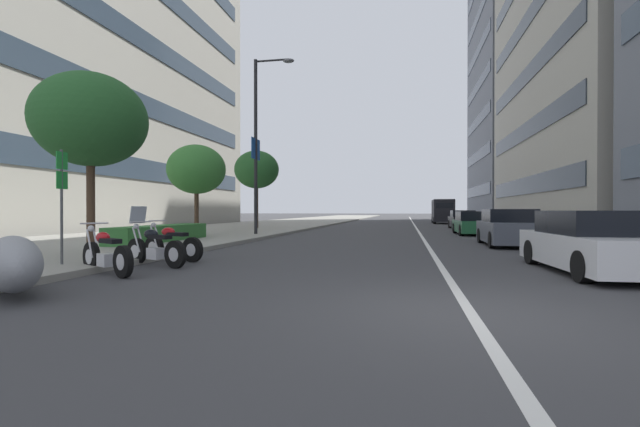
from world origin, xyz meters
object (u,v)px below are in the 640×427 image
car_following_behind (463,220)px  delivery_van_ahead (443,211)px  motorcycle_by_sign_pole (154,248)px  street_tree_far_plaza (257,170)px  street_tree_near_plaza_corner (90,120)px  motorcycle_mid_row (13,264)px  car_lead_in_lane (473,224)px  car_approaching_light (509,229)px  street_tree_by_lamp_post (196,170)px  motorcycle_under_tarp (106,255)px  car_far_down_avenue (594,243)px  parking_sign_by_curb (62,193)px  motorcycle_nearest_camera (172,245)px  street_lamp_with_banners (261,132)px

car_following_behind → delivery_van_ahead: size_ratio=0.69×
motorcycle_by_sign_pole → street_tree_far_plaza: bearing=-57.1°
car_following_behind → street_tree_near_plaza_corner: street_tree_near_plaza_corner is taller
motorcycle_mid_row → car_lead_in_lane: bearing=-76.7°
delivery_van_ahead → motorcycle_mid_row: bearing=167.6°
car_approaching_light → street_tree_by_lamp_post: 14.73m
motorcycle_under_tarp → car_following_behind: bearing=-83.5°
motorcycle_mid_row → car_following_behind: bearing=-70.5°
car_far_down_avenue → street_tree_by_lamp_post: 17.49m
car_approaching_light → car_following_behind: 16.27m
car_following_behind → parking_sign_by_curb: parking_sign_by_curb is taller
motorcycle_nearest_camera → street_tree_far_plaza: (18.19, 4.03, 3.85)m
parking_sign_by_curb → street_tree_near_plaza_corner: 2.88m
motorcycle_nearest_camera → street_tree_far_plaza: bearing=-59.7°
street_tree_far_plaza → street_lamp_with_banners: bearing=-158.9°
car_approaching_light → car_following_behind: (16.27, -0.28, -0.02)m
car_approaching_light → street_tree_far_plaza: 18.44m
motorcycle_by_sign_pole → street_lamp_with_banners: bearing=-62.8°
delivery_van_ahead → street_tree_near_plaza_corner: size_ratio=1.22×
motorcycle_under_tarp → motorcycle_nearest_camera: bearing=-62.1°
motorcycle_mid_row → parking_sign_by_curb: (2.77, 1.61, 1.26)m
car_lead_in_lane → car_following_behind: 8.41m
motorcycle_nearest_camera → street_tree_near_plaza_corner: bearing=29.7°
parking_sign_by_curb → street_tree_by_lamp_post: bearing=12.7°
motorcycle_under_tarp → street_tree_by_lamp_post: 12.83m
car_lead_in_lane → street_tree_near_plaza_corner: size_ratio=0.84×
motorcycle_by_sign_pole → car_following_behind: size_ratio=0.49×
street_tree_far_plaza → motorcycle_by_sign_pole: bearing=-167.7°
car_approaching_light → street_lamp_with_banners: bearing=73.3°
street_lamp_with_banners → street_tree_by_lamp_post: bearing=120.2°
motorcycle_under_tarp → car_far_down_avenue: size_ratio=0.44×
motorcycle_under_tarp → street_tree_far_plaza: size_ratio=0.36×
street_tree_by_lamp_post → delivery_van_ahead: bearing=-26.9°
delivery_van_ahead → street_lamp_with_banners: street_lamp_with_banners is taller
motorcycle_mid_row → motorcycle_under_tarp: motorcycle_under_tarp is taller
car_lead_in_lane → street_lamp_with_banners: bearing=109.5°
car_lead_in_lane → street_tree_by_lamp_post: (-5.85, 14.12, 2.81)m
car_approaching_light → car_following_behind: size_ratio=1.00×
motorcycle_mid_row → parking_sign_by_curb: 3.44m
street_lamp_with_banners → street_tree_far_plaza: 7.98m
car_approaching_light → street_tree_far_plaza: size_ratio=0.76×
delivery_van_ahead → street_tree_by_lamp_post: 31.69m
motorcycle_nearest_camera → car_far_down_avenue: bearing=-164.0°
motorcycle_mid_row → car_following_behind: size_ratio=0.52×
parking_sign_by_curb → motorcycle_under_tarp: bearing=-102.4°
car_far_down_avenue → motorcycle_under_tarp: bearing=100.1°
car_far_down_avenue → street_tree_near_plaza_corner: bearing=88.3°
car_following_behind → street_tree_by_lamp_post: 20.59m
motorcycle_mid_row → car_lead_in_lane: 22.44m
motorcycle_under_tarp → motorcycle_by_sign_pole: bearing=-69.8°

